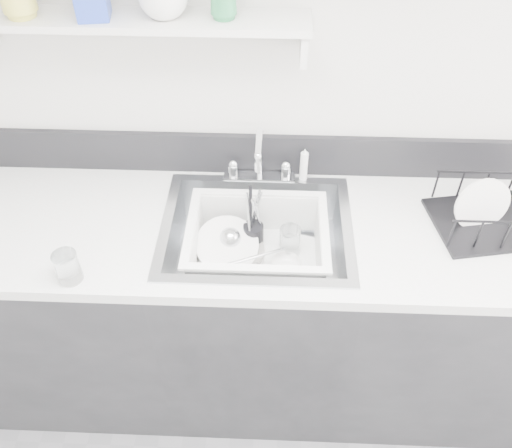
{
  "coord_description": "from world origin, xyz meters",
  "views": [
    {
      "loc": [
        0.05,
        -0.11,
        2.18
      ],
      "look_at": [
        0.0,
        1.14,
        0.98
      ],
      "focal_mm": 38.0,
      "sensor_mm": 36.0,
      "label": 1
    }
  ],
  "objects_px": {
    "sink": "(257,245)",
    "dish_rack": "(495,209)",
    "wash_tub": "(257,246)",
    "counter_run": "(257,310)"
  },
  "relations": [
    {
      "from": "sink",
      "to": "dish_rack",
      "type": "bearing_deg",
      "value": 3.36
    },
    {
      "from": "counter_run",
      "to": "dish_rack",
      "type": "xyz_separation_m",
      "value": [
        0.78,
        0.05,
        0.53
      ]
    },
    {
      "from": "dish_rack",
      "to": "wash_tub",
      "type": "bearing_deg",
      "value": 174.25
    },
    {
      "from": "sink",
      "to": "wash_tub",
      "type": "distance_m",
      "value": 0.02
    },
    {
      "from": "counter_run",
      "to": "sink",
      "type": "height_order",
      "value": "sink"
    },
    {
      "from": "counter_run",
      "to": "sink",
      "type": "xyz_separation_m",
      "value": [
        0.0,
        0.0,
        0.37
      ]
    },
    {
      "from": "counter_run",
      "to": "wash_tub",
      "type": "distance_m",
      "value": 0.38
    },
    {
      "from": "sink",
      "to": "wash_tub",
      "type": "relative_size",
      "value": 1.34
    },
    {
      "from": "wash_tub",
      "to": "dish_rack",
      "type": "distance_m",
      "value": 0.8
    },
    {
      "from": "counter_run",
      "to": "dish_rack",
      "type": "bearing_deg",
      "value": 3.36
    }
  ]
}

